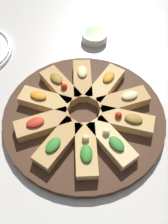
# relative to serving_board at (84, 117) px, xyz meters

# --- Properties ---
(ground_plane) EXTENTS (3.00, 3.00, 0.00)m
(ground_plane) POSITION_rel_serving_board_xyz_m (0.00, 0.00, -0.01)
(ground_plane) COLOR beige
(serving_board) EXTENTS (0.42, 0.42, 0.02)m
(serving_board) POSITION_rel_serving_board_xyz_m (0.00, 0.00, 0.00)
(serving_board) COLOR #422819
(serving_board) RESTS_ON ground_plane
(focaccia_slice_0) EXTENTS (0.13, 0.13, 0.04)m
(focaccia_slice_0) POSITION_rel_serving_board_xyz_m (-0.08, -0.08, 0.02)
(focaccia_slice_0) COLOR tan
(focaccia_slice_0) RESTS_ON serving_board
(focaccia_slice_1) EXTENTS (0.06, 0.14, 0.04)m
(focaccia_slice_1) POSITION_rel_serving_board_xyz_m (-0.01, -0.11, 0.02)
(focaccia_slice_1) COLOR #DBB775
(focaccia_slice_1) RESTS_ON serving_board
(focaccia_slice_2) EXTENTS (0.11, 0.14, 0.04)m
(focaccia_slice_2) POSITION_rel_serving_board_xyz_m (0.06, -0.09, 0.02)
(focaccia_slice_2) COLOR tan
(focaccia_slice_2) RESTS_ON serving_board
(focaccia_slice_3) EXTENTS (0.15, 0.10, 0.04)m
(focaccia_slice_3) POSITION_rel_serving_board_xyz_m (0.10, -0.05, 0.02)
(focaccia_slice_3) COLOR tan
(focaccia_slice_3) RESTS_ON serving_board
(focaccia_slice_4) EXTENTS (0.14, 0.07, 0.04)m
(focaccia_slice_4) POSITION_rel_serving_board_xyz_m (0.11, 0.02, 0.02)
(focaccia_slice_4) COLOR tan
(focaccia_slice_4) RESTS_ON serving_board
(focaccia_slice_5) EXTENTS (0.13, 0.13, 0.04)m
(focaccia_slice_5) POSITION_rel_serving_board_xyz_m (0.07, 0.08, 0.02)
(focaccia_slice_5) COLOR tan
(focaccia_slice_5) RESTS_ON serving_board
(focaccia_slice_6) EXTENTS (0.06, 0.14, 0.04)m
(focaccia_slice_6) POSITION_rel_serving_board_xyz_m (0.01, 0.11, 0.02)
(focaccia_slice_6) COLOR tan
(focaccia_slice_6) RESTS_ON serving_board
(focaccia_slice_7) EXTENTS (0.11, 0.14, 0.04)m
(focaccia_slice_7) POSITION_rel_serving_board_xyz_m (-0.06, 0.09, 0.02)
(focaccia_slice_7) COLOR tan
(focaccia_slice_7) RESTS_ON serving_board
(focaccia_slice_8) EXTENTS (0.14, 0.10, 0.04)m
(focaccia_slice_8) POSITION_rel_serving_board_xyz_m (-0.10, 0.05, 0.02)
(focaccia_slice_8) COLOR #E5C689
(focaccia_slice_8) RESTS_ON serving_board
(focaccia_slice_9) EXTENTS (0.14, 0.08, 0.04)m
(focaccia_slice_9) POSITION_rel_serving_board_xyz_m (-0.11, -0.02, 0.02)
(focaccia_slice_9) COLOR tan
(focaccia_slice_9) RESTS_ON serving_board
(dipping_bowl) EXTENTS (0.09, 0.09, 0.03)m
(dipping_bowl) POSITION_rel_serving_board_xyz_m (0.12, -0.30, 0.01)
(dipping_bowl) COLOR silver
(dipping_bowl) RESTS_ON ground_plane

